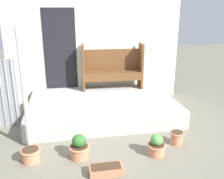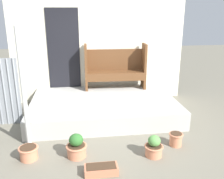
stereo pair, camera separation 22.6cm
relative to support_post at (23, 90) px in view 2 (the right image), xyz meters
The scene contains 10 objects.
ground_plane 1.80m from the support_post, ahead, with size 24.00×24.00×0.00m, color #706B5B.
porch_slab 2.09m from the support_post, 39.23° to the left, with size 3.26×2.14×0.39m.
house_wall 2.72m from the support_post, 58.04° to the left, with size 4.46×0.08×2.60m.
support_post is the anchor object (origin of this frame).
bench 2.76m from the support_post, 47.47° to the left, with size 1.56×0.46×1.15m.
flower_pot_left 1.03m from the support_post, 81.07° to the right, with size 0.33×0.33×0.22m.
flower_pot_middle 1.31m from the support_post, 28.62° to the right, with size 0.35×0.35×0.41m.
flower_pot_right 2.39m from the support_post, 16.15° to the right, with size 0.32×0.32×0.38m.
flower_pot_far_right 2.80m from the support_post, ahead, with size 0.26×0.26×0.24m.
planter_box_rect 1.84m from the support_post, 38.65° to the right, with size 0.50×0.23×0.13m.
Camera 2 is at (-0.51, -4.29, 2.35)m, focal length 40.00 mm.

